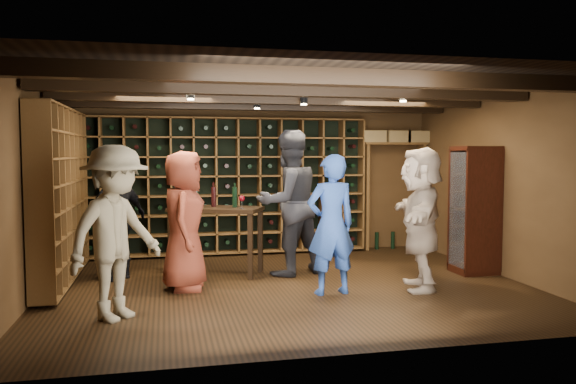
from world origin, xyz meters
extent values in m
plane|color=black|center=(0.00, 0.00, 0.00)|extent=(6.00, 6.00, 0.00)
plane|color=#4F341B|center=(0.00, 2.50, 1.25)|extent=(6.00, 0.00, 6.00)
plane|color=#4F341B|center=(0.00, -2.50, 1.25)|extent=(6.00, 0.00, 6.00)
plane|color=#4F341B|center=(-3.00, 0.00, 1.25)|extent=(0.00, 5.00, 5.00)
plane|color=#4F341B|center=(3.00, 0.00, 1.25)|extent=(0.00, 5.00, 5.00)
plane|color=black|center=(0.00, 0.00, 2.50)|extent=(6.00, 6.00, 0.00)
cube|color=black|center=(0.00, -1.60, 2.42)|extent=(5.90, 0.18, 0.16)
cube|color=black|center=(0.00, -0.50, 2.42)|extent=(5.90, 0.18, 0.16)
cube|color=black|center=(0.00, 0.60, 2.42)|extent=(5.90, 0.18, 0.16)
cube|color=black|center=(0.00, 1.70, 2.42)|extent=(5.90, 0.18, 0.16)
cylinder|color=black|center=(-1.20, 0.00, 2.39)|extent=(0.10, 0.10, 0.10)
cylinder|color=black|center=(0.30, 0.40, 2.39)|extent=(0.10, 0.10, 0.10)
cylinder|color=black|center=(1.40, -0.30, 2.39)|extent=(0.10, 0.10, 0.10)
cylinder|color=black|center=(-0.20, 1.20, 2.39)|extent=(0.10, 0.10, 0.10)
cube|color=brown|center=(-0.52, 2.33, 1.15)|extent=(4.65, 0.30, 2.20)
cube|color=black|center=(-0.52, 2.33, 1.15)|extent=(4.56, 0.02, 2.16)
cube|color=brown|center=(-2.83, 0.82, 1.15)|extent=(0.30, 2.65, 2.20)
cube|color=black|center=(-2.83, 0.82, 1.15)|extent=(0.29, 0.02, 2.16)
cube|color=brown|center=(2.40, 2.32, 1.85)|extent=(1.15, 0.32, 0.04)
cube|color=brown|center=(2.92, 2.32, 0.93)|extent=(0.05, 0.28, 1.85)
cube|color=brown|center=(1.88, 2.32, 0.93)|extent=(0.05, 0.28, 1.85)
cube|color=#9E814F|center=(2.00, 2.32, 1.97)|extent=(0.40, 0.30, 0.20)
cube|color=#9E814F|center=(2.45, 2.32, 1.97)|extent=(0.40, 0.30, 0.20)
cube|color=#9E814F|center=(2.80, 2.32, 1.97)|extent=(0.40, 0.30, 0.20)
cube|color=black|center=(2.72, 0.20, 0.05)|extent=(0.55, 0.50, 0.10)
cube|color=black|center=(2.72, 0.20, 0.90)|extent=(0.55, 0.50, 1.70)
cube|color=white|center=(2.46, 0.20, 0.90)|extent=(0.01, 0.46, 1.60)
cube|color=black|center=(2.72, 0.20, 0.90)|extent=(0.50, 0.44, 0.02)
sphere|color=#59260C|center=(2.70, 0.20, 1.00)|extent=(0.18, 0.18, 0.18)
imported|color=navy|center=(0.41, -0.51, 0.84)|extent=(0.66, 0.47, 1.67)
imported|color=black|center=(0.15, 0.66, 1.00)|extent=(1.19, 1.07, 2.00)
imported|color=maroon|center=(-1.30, 0.10, 0.86)|extent=(0.65, 0.90, 1.71)
imported|color=black|center=(-2.15, 0.84, 0.81)|extent=(0.93, 0.96, 1.62)
imported|color=#7F7358|center=(-2.01, -1.03, 0.88)|extent=(1.26, 1.28, 1.77)
imported|color=tan|center=(1.57, -0.49, 0.88)|extent=(1.01, 1.71, 1.76)
cube|color=black|center=(-0.83, 0.92, 0.91)|extent=(1.38, 1.08, 0.05)
cube|color=black|center=(-1.45, 0.92, 0.44)|extent=(0.08, 0.08, 0.89)
cube|color=black|center=(-0.42, 0.45, 0.44)|extent=(0.08, 0.08, 0.89)
cube|color=black|center=(-1.24, 1.39, 0.44)|extent=(0.08, 0.08, 0.89)
cube|color=black|center=(-0.21, 0.92, 0.44)|extent=(0.08, 0.08, 0.89)
cylinder|color=black|center=(-1.09, 1.09, 1.07)|extent=(0.07, 0.07, 0.28)
cylinder|color=black|center=(-0.85, 0.98, 1.07)|extent=(0.07, 0.07, 0.28)
cylinder|color=black|center=(-0.57, 0.86, 1.07)|extent=(0.07, 0.07, 0.28)
camera|label=1|loc=(-1.51, -6.88, 1.69)|focal=35.00mm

